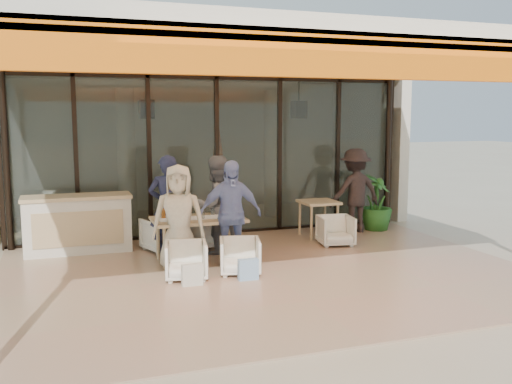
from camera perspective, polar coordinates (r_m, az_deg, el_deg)
ground at (r=8.93m, az=1.31°, el=-8.10°), size 70.00×70.00×0.00m
terrace_floor at (r=8.93m, az=1.31°, el=-8.07°), size 8.00×6.00×0.01m
terrace_structure at (r=8.38m, az=2.04°, el=13.29°), size 8.00×6.00×3.40m
glass_storefront at (r=11.48m, az=-3.94°, el=3.54°), size 8.08×0.10×3.20m
interior_block at (r=13.70m, az=-6.52°, el=6.84°), size 9.05×3.62×3.52m
host_counter at (r=10.52m, az=-17.40°, el=-3.06°), size 1.85×0.65×1.04m
dining_table at (r=9.49m, az=-5.83°, el=-2.93°), size 1.50×0.90×0.93m
chair_far_left at (r=10.39m, az=-9.26°, el=-4.05°), size 0.81×0.79×0.67m
chair_far_right at (r=10.56m, az=-4.75°, el=-3.81°), size 0.75×0.72×0.66m
chair_near_left at (r=8.57m, az=-7.01°, el=-6.66°), size 0.71×0.68×0.63m
chair_near_right at (r=8.78m, az=-1.61°, el=-6.28°), size 0.73×0.70×0.62m
diner_navy at (r=9.80m, az=-8.81°, el=-1.47°), size 0.71×0.52×1.77m
diner_grey at (r=9.99m, az=-4.07°, el=-1.32°), size 1.02×0.90×1.74m
diner_cream at (r=8.94m, az=-7.75°, el=-2.63°), size 0.94×0.75×1.68m
diner_periwinkle at (r=9.13m, az=-2.58°, el=-2.19°), size 1.04×0.49×1.73m
tote_bag_cream at (r=8.23m, az=-6.39°, el=-8.31°), size 0.30×0.10×0.34m
tote_bag_blue at (r=8.45m, az=-0.78°, el=-7.83°), size 0.30×0.10×0.34m
side_table at (r=11.36m, az=6.28°, el=-1.42°), size 0.70×0.70×0.74m
side_chair at (r=10.75m, az=7.97°, el=-3.71°), size 0.70×0.67×0.63m
standing_woman at (r=11.89m, az=9.87°, el=0.09°), size 1.16×0.69×1.75m
potted_palm at (r=12.26m, az=11.96°, el=-1.05°), size 0.94×0.94×1.20m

